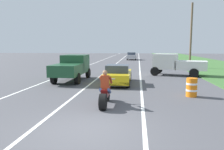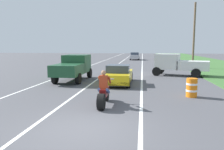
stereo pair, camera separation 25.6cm
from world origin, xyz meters
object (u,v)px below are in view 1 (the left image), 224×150
pickup_truck_right_shoulder_white (176,64)px  distant_car_far_ahead (132,56)px  motorcycle_with_rider (105,93)px  pickup_truck_left_lane_dark_green (72,67)px  sports_car_yellow (118,75)px  construction_barrel_nearest (192,87)px

pickup_truck_right_shoulder_white → distant_car_far_ahead: (-4.74, 23.72, -0.33)m
pickup_truck_right_shoulder_white → distant_car_far_ahead: pickup_truck_right_shoulder_white is taller
motorcycle_with_rider → pickup_truck_left_lane_dark_green: (-3.67, 7.08, 0.51)m
sports_car_yellow → motorcycle_with_rider: bearing=-90.1°
sports_car_yellow → distant_car_far_ahead: (0.15, 28.80, 0.14)m
motorcycle_with_rider → distant_car_far_ahead: (0.16, 34.87, 0.18)m
sports_car_yellow → construction_barrel_nearest: bearing=-40.4°
motorcycle_with_rider → construction_barrel_nearest: bearing=29.3°
sports_car_yellow → distant_car_far_ahead: 28.80m
construction_barrel_nearest → distant_car_far_ahead: size_ratio=0.25×
pickup_truck_left_lane_dark_green → distant_car_far_ahead: pickup_truck_left_lane_dark_green is taller
motorcycle_with_rider → pickup_truck_left_lane_dark_green: size_ratio=0.46×
construction_barrel_nearest → distant_car_far_ahead: distant_car_far_ahead is taller
pickup_truck_right_shoulder_white → sports_car_yellow: bearing=-133.9°
motorcycle_with_rider → distant_car_far_ahead: 34.87m
pickup_truck_left_lane_dark_green → distant_car_far_ahead: (3.83, 27.79, -0.33)m
construction_barrel_nearest → sports_car_yellow: bearing=139.6°
distant_car_far_ahead → construction_barrel_nearest: bearing=-82.7°
pickup_truck_left_lane_dark_green → distant_car_far_ahead: 28.06m
pickup_truck_right_shoulder_white → construction_barrel_nearest: (-0.60, -8.74, -0.60)m
motorcycle_with_rider → pickup_truck_left_lane_dark_green: pickup_truck_left_lane_dark_green is taller
sports_car_yellow → pickup_truck_right_shoulder_white: (4.89, 5.08, 0.48)m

